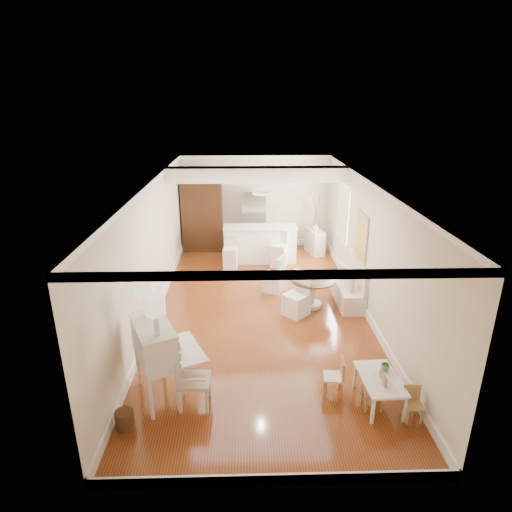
{
  "coord_description": "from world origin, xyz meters",
  "views": [
    {
      "loc": [
        -0.34,
        -8.35,
        4.38
      ],
      "look_at": [
        -0.09,
        0.3,
        1.18
      ],
      "focal_mm": 30.0,
      "sensor_mm": 36.0,
      "label": 1
    }
  ],
  "objects_px": {
    "dining_table": "(312,293)",
    "fridge": "(265,221)",
    "kids_chair_b": "(334,376)",
    "sideboard": "(315,242)",
    "bar_stool_right": "(279,249)",
    "kids_chair_c": "(413,404)",
    "pantry_cabinet": "(202,213)",
    "gustavian_armchair": "(194,380)",
    "kids_chair_a": "(373,391)",
    "slip_chair_far": "(273,274)",
    "secretary_bureau": "(156,362)",
    "kids_table": "(379,390)",
    "bar_stool_left": "(230,252)",
    "breakfast_counter": "(260,244)",
    "slip_chair_near": "(297,294)",
    "wicker_basket": "(125,420)"
  },
  "relations": [
    {
      "from": "secretary_bureau",
      "to": "sideboard",
      "type": "height_order",
      "value": "secretary_bureau"
    },
    {
      "from": "sideboard",
      "to": "bar_stool_left",
      "type": "bearing_deg",
      "value": -170.52
    },
    {
      "from": "slip_chair_far",
      "to": "bar_stool_right",
      "type": "height_order",
      "value": "bar_stool_right"
    },
    {
      "from": "kids_chair_c",
      "to": "pantry_cabinet",
      "type": "height_order",
      "value": "pantry_cabinet"
    },
    {
      "from": "kids_chair_b",
      "to": "sideboard",
      "type": "distance_m",
      "value": 6.54
    },
    {
      "from": "kids_table",
      "to": "bar_stool_right",
      "type": "height_order",
      "value": "bar_stool_right"
    },
    {
      "from": "kids_chair_c",
      "to": "pantry_cabinet",
      "type": "distance_m",
      "value": 8.46
    },
    {
      "from": "wicker_basket",
      "to": "kids_chair_b",
      "type": "relative_size",
      "value": 0.43
    },
    {
      "from": "slip_chair_near",
      "to": "dining_table",
      "type": "bearing_deg",
      "value": 89.01
    },
    {
      "from": "kids_table",
      "to": "breakfast_counter",
      "type": "xyz_separation_m",
      "value": [
        -1.57,
        6.15,
        0.28
      ]
    },
    {
      "from": "gustavian_armchair",
      "to": "kids_chair_c",
      "type": "height_order",
      "value": "gustavian_armchair"
    },
    {
      "from": "kids_chair_a",
      "to": "slip_chair_far",
      "type": "xyz_separation_m",
      "value": [
        -1.21,
        4.21,
        0.14
      ]
    },
    {
      "from": "kids_chair_c",
      "to": "kids_chair_b",
      "type": "bearing_deg",
      "value": 151.07
    },
    {
      "from": "secretary_bureau",
      "to": "breakfast_counter",
      "type": "height_order",
      "value": "secretary_bureau"
    },
    {
      "from": "secretary_bureau",
      "to": "kids_chair_b",
      "type": "relative_size",
      "value": 2.07
    },
    {
      "from": "dining_table",
      "to": "pantry_cabinet",
      "type": "bearing_deg",
      "value": 124.78
    },
    {
      "from": "kids_chair_a",
      "to": "kids_chair_b",
      "type": "relative_size",
      "value": 0.98
    },
    {
      "from": "slip_chair_far",
      "to": "fridge",
      "type": "height_order",
      "value": "fridge"
    },
    {
      "from": "breakfast_counter",
      "to": "sideboard",
      "type": "bearing_deg",
      "value": 20.27
    },
    {
      "from": "kids_table",
      "to": "gustavian_armchair",
      "type": "bearing_deg",
      "value": 178.7
    },
    {
      "from": "kids_chair_c",
      "to": "breakfast_counter",
      "type": "distance_m",
      "value": 6.79
    },
    {
      "from": "gustavian_armchair",
      "to": "bar_stool_left",
      "type": "distance_m",
      "value": 5.55
    },
    {
      "from": "gustavian_armchair",
      "to": "kids_chair_b",
      "type": "relative_size",
      "value": 1.42
    },
    {
      "from": "gustavian_armchair",
      "to": "fridge",
      "type": "bearing_deg",
      "value": -10.5
    },
    {
      "from": "kids_chair_c",
      "to": "sideboard",
      "type": "xyz_separation_m",
      "value": [
        -0.3,
        7.11,
        0.1
      ]
    },
    {
      "from": "kids_table",
      "to": "bar_stool_left",
      "type": "bearing_deg",
      "value": 113.15
    },
    {
      "from": "dining_table",
      "to": "fridge",
      "type": "relative_size",
      "value": 0.54
    },
    {
      "from": "kids_table",
      "to": "slip_chair_far",
      "type": "height_order",
      "value": "slip_chair_far"
    },
    {
      "from": "kids_table",
      "to": "fridge",
      "type": "xyz_separation_m",
      "value": [
        -1.37,
        7.2,
        0.67
      ]
    },
    {
      "from": "gustavian_armchair",
      "to": "kids_table",
      "type": "bearing_deg",
      "value": -90.62
    },
    {
      "from": "bar_stool_right",
      "to": "dining_table",
      "type": "bearing_deg",
      "value": -57.06
    },
    {
      "from": "kids_chair_b",
      "to": "dining_table",
      "type": "relative_size",
      "value": 0.63
    },
    {
      "from": "wicker_basket",
      "to": "bar_stool_left",
      "type": "bearing_deg",
      "value": 77.58
    },
    {
      "from": "gustavian_armchair",
      "to": "bar_stool_left",
      "type": "height_order",
      "value": "bar_stool_left"
    },
    {
      "from": "kids_table",
      "to": "breakfast_counter",
      "type": "relative_size",
      "value": 0.45
    },
    {
      "from": "kids_chair_a",
      "to": "kids_chair_c",
      "type": "bearing_deg",
      "value": 64.22
    },
    {
      "from": "secretary_bureau",
      "to": "kids_table",
      "type": "height_order",
      "value": "secretary_bureau"
    },
    {
      "from": "pantry_cabinet",
      "to": "slip_chair_far",
      "type": "bearing_deg",
      "value": -58.05
    },
    {
      "from": "gustavian_armchair",
      "to": "kids_chair_a",
      "type": "relative_size",
      "value": 1.45
    },
    {
      "from": "kids_chair_a",
      "to": "fridge",
      "type": "height_order",
      "value": "fridge"
    },
    {
      "from": "kids_chair_a",
      "to": "wicker_basket",
      "type": "bearing_deg",
      "value": -83.57
    },
    {
      "from": "kids_chair_c",
      "to": "fridge",
      "type": "bearing_deg",
      "value": 104.99
    },
    {
      "from": "bar_stool_right",
      "to": "pantry_cabinet",
      "type": "distance_m",
      "value": 2.75
    },
    {
      "from": "wicker_basket",
      "to": "kids_chair_c",
      "type": "relative_size",
      "value": 0.5
    },
    {
      "from": "gustavian_armchair",
      "to": "sideboard",
      "type": "height_order",
      "value": "gustavian_armchair"
    },
    {
      "from": "bar_stool_right",
      "to": "fridge",
      "type": "bearing_deg",
      "value": 122.04
    },
    {
      "from": "kids_chair_a",
      "to": "slip_chair_far",
      "type": "bearing_deg",
      "value": -162.5
    },
    {
      "from": "breakfast_counter",
      "to": "fridge",
      "type": "xyz_separation_m",
      "value": [
        0.2,
        1.05,
        0.39
      ]
    },
    {
      "from": "wicker_basket",
      "to": "bar_stool_right",
      "type": "xyz_separation_m",
      "value": [
        2.65,
        6.13,
        0.37
      ]
    },
    {
      "from": "dining_table",
      "to": "pantry_cabinet",
      "type": "height_order",
      "value": "pantry_cabinet"
    }
  ]
}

